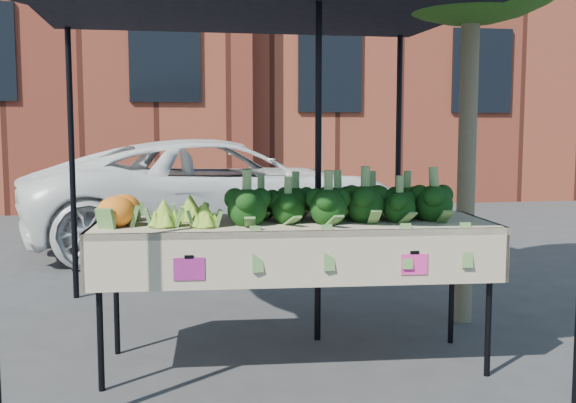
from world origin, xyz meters
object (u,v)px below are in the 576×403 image
Objects in this scene: vehicle at (221,51)px; street_tree at (470,62)px; canopy at (265,142)px; table at (294,293)px.

vehicle is 4.03m from street_tree.
vehicle is at bearing 112.26° from street_tree.
vehicle is at bearing 89.70° from canopy.
table is 0.78× the size of canopy.
canopy is 0.81× the size of street_tree.
table is 1.07m from canopy.
street_tree is (1.45, 0.72, 1.50)m from table.
vehicle is (-0.07, 4.43, 1.94)m from table.
canopy is at bearing 99.70° from table.
table is 2.20m from street_tree.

